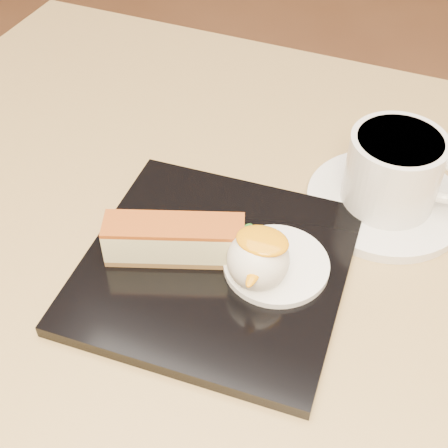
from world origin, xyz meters
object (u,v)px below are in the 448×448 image
at_px(coffee_cup, 396,170).
at_px(cheesecake, 174,240).
at_px(table, 189,367).
at_px(ice_cream_scoop, 258,260).
at_px(saucer, 385,202).
at_px(dessert_plate, 215,267).

bearing_deg(coffee_cup, cheesecake, -140.53).
bearing_deg(coffee_cup, table, -138.14).
height_order(ice_cream_scoop, saucer, ice_cream_scoop).
bearing_deg(dessert_plate, cheesecake, -171.87).
xyz_separation_m(cheesecake, coffee_cup, (0.16, 0.14, 0.02)).
bearing_deg(coffee_cup, saucer, -180.00).
bearing_deg(dessert_plate, coffee_cup, 48.91).
bearing_deg(table, ice_cream_scoop, 4.15).
relative_size(dessert_plate, ice_cream_scoop, 4.30).
height_order(cheesecake, coffee_cup, coffee_cup).
distance_m(ice_cream_scoop, saucer, 0.17).
bearing_deg(cheesecake, table, -53.03).
bearing_deg(table, cheesecake, 147.35).
bearing_deg(ice_cream_scoop, dessert_plate, 172.87).
relative_size(table, coffee_cup, 6.88).
xyz_separation_m(table, coffee_cup, (0.15, 0.15, 0.20)).
xyz_separation_m(table, cheesecake, (-0.01, 0.00, 0.19)).
distance_m(dessert_plate, saucer, 0.18).
height_order(dessert_plate, coffee_cup, coffee_cup).
xyz_separation_m(table, ice_cream_scoop, (0.07, 0.00, 0.19)).
bearing_deg(coffee_cup, dessert_plate, -134.27).
relative_size(ice_cream_scoop, coffee_cup, 0.44).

